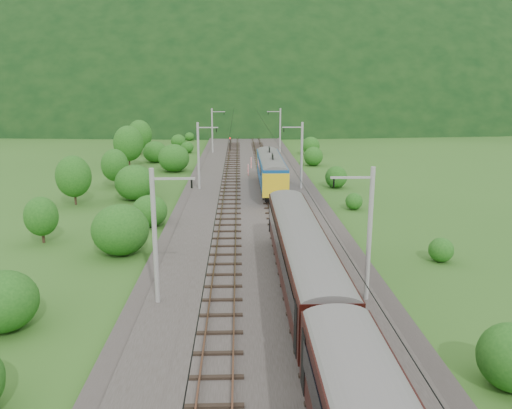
{
  "coord_description": "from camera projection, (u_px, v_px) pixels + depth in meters",
  "views": [
    {
      "loc": [
        -1.33,
        -27.43,
        12.94
      ],
      "look_at": [
        0.1,
        14.5,
        2.6
      ],
      "focal_mm": 35.0,
      "sensor_mm": 36.0,
      "label": 1
    }
  ],
  "objects": [
    {
      "name": "mountain_ridge",
      "position": [
        52.0,
        103.0,
        316.91
      ],
      "size": [
        336.0,
        280.0,
        132.0
      ],
      "primitive_type": "ellipsoid",
      "color": "black",
      "rests_on": "ground"
    },
    {
      "name": "hazard_post_near",
      "position": [
        248.0,
        170.0,
        68.94
      ],
      "size": [
        0.17,
        0.17,
        1.57
      ],
      "primitive_type": "cylinder",
      "color": "red",
      "rests_on": "railbed"
    },
    {
      "name": "overhead_wires",
      "position": [
        257.0,
        161.0,
        37.76
      ],
      "size": [
        4.83,
        198.0,
        0.03
      ],
      "color": "black",
      "rests_on": "ground"
    },
    {
      "name": "railbed",
      "position": [
        257.0,
        248.0,
        39.43
      ],
      "size": [
        14.0,
        220.0,
        0.3
      ],
      "primitive_type": "cube",
      "color": "#38332D",
      "rests_on": "ground"
    },
    {
      "name": "signal",
      "position": [
        230.0,
        143.0,
        94.76
      ],
      "size": [
        0.26,
        0.26,
        2.34
      ],
      "color": "black",
      "rests_on": "railbed"
    },
    {
      "name": "ground",
      "position": [
        263.0,
        305.0,
        29.76
      ],
      "size": [
        600.0,
        600.0,
        0.0
      ],
      "primitive_type": "plane",
      "color": "#274F18",
      "rests_on": "ground"
    },
    {
      "name": "vegetation_left",
      "position": [
        87.0,
        206.0,
        43.48
      ],
      "size": [
        13.99,
        147.56,
        6.48
      ],
      "color": "#1B4D14",
      "rests_on": "ground"
    },
    {
      "name": "catenary_right",
      "position": [
        301.0,
        154.0,
        59.93
      ],
      "size": [
        2.54,
        192.28,
        8.0
      ],
      "color": "gray",
      "rests_on": "railbed"
    },
    {
      "name": "hazard_post_far",
      "position": [
        251.0,
        163.0,
        74.75
      ],
      "size": [
        0.18,
        0.18,
        1.66
      ],
      "primitive_type": "cylinder",
      "color": "red",
      "rests_on": "railbed"
    },
    {
      "name": "vegetation_right",
      "position": [
        361.0,
        199.0,
        50.9
      ],
      "size": [
        5.68,
        104.15,
        2.92
      ],
      "color": "#1B4D14",
      "rests_on": "ground"
    },
    {
      "name": "track_left",
      "position": [
        226.0,
        246.0,
        39.29
      ],
      "size": [
        2.4,
        220.0,
        0.27
      ],
      "color": "brown",
      "rests_on": "railbed"
    },
    {
      "name": "mountain_main",
      "position": [
        241.0,
        105.0,
        282.05
      ],
      "size": [
        504.0,
        360.0,
        244.0
      ],
      "primitive_type": "ellipsoid",
      "color": "black",
      "rests_on": "ground"
    },
    {
      "name": "track_right",
      "position": [
        287.0,
        245.0,
        39.45
      ],
      "size": [
        2.4,
        220.0,
        0.27
      ],
      "color": "brown",
      "rests_on": "railbed"
    },
    {
      "name": "catenary_left",
      "position": [
        199.0,
        154.0,
        59.53
      ],
      "size": [
        2.54,
        192.28,
        8.0
      ],
      "color": "gray",
      "rests_on": "railbed"
    }
  ]
}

